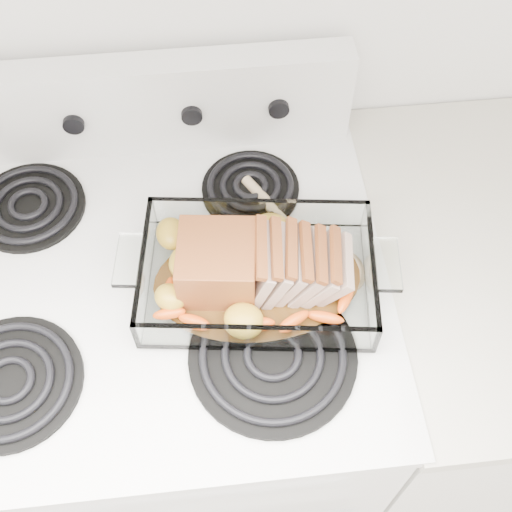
{
  "coord_description": "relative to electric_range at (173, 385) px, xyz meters",
  "views": [
    {
      "loc": [
        0.12,
        1.11,
        1.81
      ],
      "look_at": [
        0.18,
        1.64,
        0.99
      ],
      "focal_mm": 45.0,
      "sensor_mm": 36.0,
      "label": 1
    }
  ],
  "objects": [
    {
      "name": "counter_right",
      "position": [
        0.66,
        -0.0,
        -0.02
      ],
      "size": [
        0.58,
        0.68,
        0.93
      ],
      "color": "white",
      "rests_on": "ground"
    },
    {
      "name": "electric_range",
      "position": [
        0.0,
        0.0,
        0.0
      ],
      "size": [
        0.78,
        0.7,
        1.12
      ],
      "color": "white",
      "rests_on": "ground"
    },
    {
      "name": "baking_dish",
      "position": [
        0.18,
        -0.04,
        0.48
      ],
      "size": [
        0.35,
        0.23,
        0.07
      ],
      "rotation": [
        0.0,
        0.0,
        -0.13
      ],
      "color": "white",
      "rests_on": "electric_range"
    },
    {
      "name": "pork_roast",
      "position": [
        0.17,
        -0.04,
        0.51
      ],
      "size": [
        0.26,
        0.11,
        0.09
      ],
      "rotation": [
        0.0,
        0.0,
        0.16
      ],
      "color": "brown",
      "rests_on": "baking_dish"
    },
    {
      "name": "wooden_spoon",
      "position": [
        0.29,
        0.02,
        0.46
      ],
      "size": [
        0.18,
        0.25,
        0.02
      ],
      "rotation": [
        0.0,
        0.0,
        0.53
      ],
      "color": "tan",
      "rests_on": "electric_range"
    },
    {
      "name": "roast_vegetables",
      "position": [
        0.18,
        -0.0,
        0.49
      ],
      "size": [
        0.35,
        0.19,
        0.04
      ],
      "rotation": [
        0.0,
        0.0,
        0.18
      ],
      "color": "#E24910",
      "rests_on": "baking_dish"
    }
  ]
}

